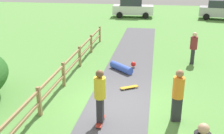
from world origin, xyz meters
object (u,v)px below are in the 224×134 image
at_px(skater_riding, 100,94).
at_px(skater_fallen, 122,67).
at_px(skateboard_loose, 129,87).
at_px(bystander_orange, 178,93).
at_px(parked_car_silver, 221,10).
at_px(bystander_maroon, 194,47).
at_px(parked_car_white, 133,8).

xyz_separation_m(skater_riding, skater_fallen, (0.09, 5.00, -0.89)).
distance_m(skater_fallen, skateboard_loose, 2.19).
height_order(skateboard_loose, bystander_orange, bystander_orange).
bearing_deg(parked_car_silver, skater_fallen, -116.21).
distance_m(bystander_maroon, parked_car_white, 15.00).
height_order(skater_fallen, bystander_maroon, bystander_maroon).
distance_m(skater_fallen, parked_car_silver, 17.93).
xyz_separation_m(bystander_maroon, parked_car_silver, (4.30, 14.29, 0.00)).
bearing_deg(skater_fallen, parked_car_white, 93.51).
relative_size(skater_riding, bystander_orange, 1.03).
bearing_deg(skater_riding, parked_car_white, 92.43).
height_order(skater_fallen, parked_car_white, parked_car_white).
bearing_deg(skateboard_loose, parked_car_white, 94.90).
relative_size(skateboard_loose, parked_car_white, 0.18).
distance_m(skater_fallen, parked_car_white, 16.11).
distance_m(skater_fallen, bystander_maroon, 4.10).
relative_size(skater_riding, parked_car_white, 0.45).
height_order(bystander_orange, parked_car_white, parked_car_white).
bearing_deg(parked_car_silver, bystander_maroon, -106.73).
distance_m(bystander_maroon, parked_car_silver, 14.93).
xyz_separation_m(skater_fallen, bystander_orange, (2.41, -4.39, 0.83)).
relative_size(skater_fallen, bystander_orange, 0.73).
bearing_deg(skater_fallen, bystander_maroon, 26.21).
bearing_deg(bystander_orange, parked_car_silver, 74.94).
relative_size(skater_fallen, parked_car_white, 0.32).
distance_m(skater_riding, bystander_orange, 2.58).
xyz_separation_m(skater_riding, parked_car_silver, (8.01, 21.08, -0.13)).
xyz_separation_m(bystander_orange, bystander_maroon, (1.21, 6.17, -0.08)).
height_order(skater_fallen, skateboard_loose, skater_fallen).
bearing_deg(skater_fallen, parked_car_silver, 63.79).
bearing_deg(skater_fallen, skater_riding, -91.06).
relative_size(skater_fallen, bystander_maroon, 0.78).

